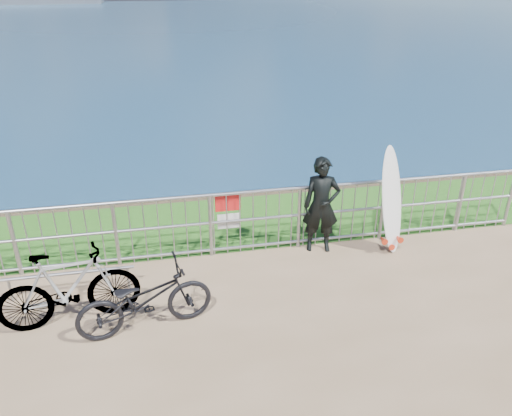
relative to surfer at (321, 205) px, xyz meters
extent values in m
plane|color=#225A18|center=(-1.33, 1.25, -0.81)|extent=(120.00, 120.00, 0.00)
cube|color=brown|center=(-1.33, 2.45, -3.32)|extent=(120.00, 0.30, 5.00)
plane|color=navy|center=(-1.33, 88.55, -5.82)|extent=(260.00, 260.00, 0.00)
cylinder|color=#94979C|center=(-1.33, 0.15, 0.28)|extent=(10.00, 0.06, 0.06)
cylinder|color=#94979C|center=(-1.33, 0.15, -0.22)|extent=(10.00, 0.05, 0.05)
cylinder|color=#94979C|center=(-1.33, 0.15, -0.72)|extent=(10.00, 0.05, 0.05)
cylinder|color=#94979C|center=(-4.83, 0.15, -0.27)|extent=(0.06, 0.06, 1.10)
cylinder|color=#94979C|center=(-3.33, 0.15, -0.27)|extent=(0.06, 0.06, 1.10)
cylinder|color=#94979C|center=(-1.83, 0.15, -0.27)|extent=(0.06, 0.06, 1.10)
cylinder|color=#94979C|center=(-0.33, 0.15, -0.27)|extent=(0.06, 0.06, 1.10)
cylinder|color=#94979C|center=(1.17, 0.15, -0.27)|extent=(0.06, 0.06, 1.10)
cylinder|color=#94979C|center=(2.67, 0.15, -0.27)|extent=(0.06, 0.06, 1.10)
cylinder|color=#94979C|center=(3.67, 0.15, -0.27)|extent=(0.06, 0.06, 1.10)
cube|color=red|center=(-1.52, 0.21, 0.10)|extent=(0.42, 0.02, 0.30)
cube|color=white|center=(-1.52, 0.20, 0.10)|extent=(0.38, 0.01, 0.08)
cube|color=white|center=(-1.52, 0.21, -0.24)|extent=(0.36, 0.02, 0.26)
imported|color=black|center=(0.00, 0.00, 0.00)|extent=(0.67, 0.51, 1.65)
ellipsoid|color=white|center=(1.13, -0.22, 0.09)|extent=(0.61, 0.59, 1.83)
cone|color=red|center=(0.99, -0.34, -0.56)|extent=(0.11, 0.20, 0.11)
cone|color=red|center=(1.27, -0.34, -0.56)|extent=(0.11, 0.20, 0.11)
cone|color=red|center=(1.13, -0.34, -0.68)|extent=(0.11, 0.20, 0.11)
imported|color=black|center=(-2.89, -1.57, -0.36)|extent=(1.86, 0.95, 0.93)
imported|color=black|center=(-3.87, -1.23, -0.27)|extent=(1.89, 0.79, 1.10)
cylinder|color=#94979C|center=(-3.98, -0.56, -0.46)|extent=(1.85, 0.05, 0.05)
cylinder|color=#94979C|center=(-4.81, -0.56, -0.64)|extent=(0.04, 0.04, 0.36)
cylinder|color=#94979C|center=(-3.16, -0.56, -0.64)|extent=(0.04, 0.04, 0.36)
camera|label=1|loc=(-2.52, -7.07, 3.51)|focal=35.00mm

